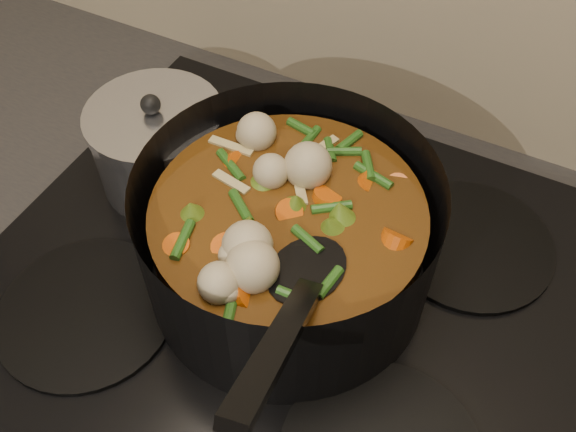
% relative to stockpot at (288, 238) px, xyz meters
% --- Properties ---
extents(stovetop, '(0.62, 0.54, 0.03)m').
position_rel_stockpot_xyz_m(stovetop, '(-0.00, -0.00, -0.08)').
color(stovetop, black).
rests_on(stovetop, counter).
extents(stockpot, '(0.30, 0.38, 0.21)m').
position_rel_stockpot_xyz_m(stockpot, '(0.00, 0.00, 0.00)').
color(stockpot, black).
rests_on(stockpot, stovetop).
extents(saucepan, '(0.15, 0.15, 0.12)m').
position_rel_stockpot_xyz_m(saucepan, '(-0.20, 0.06, -0.01)').
color(saucepan, silver).
rests_on(saucepan, stovetop).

